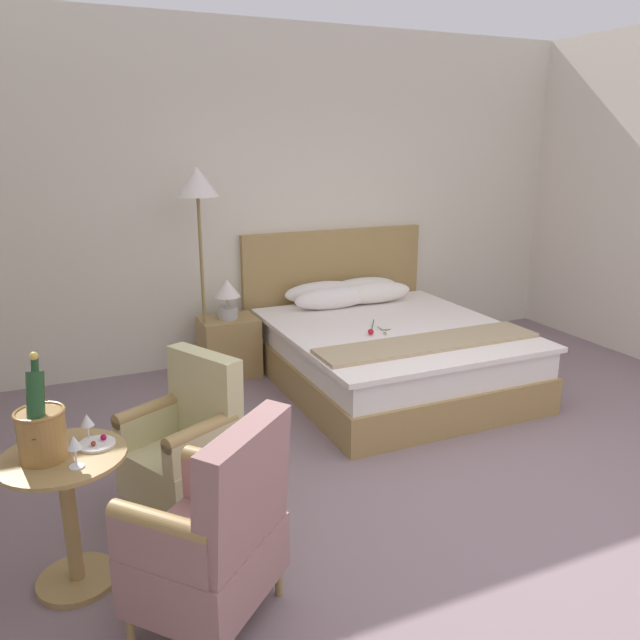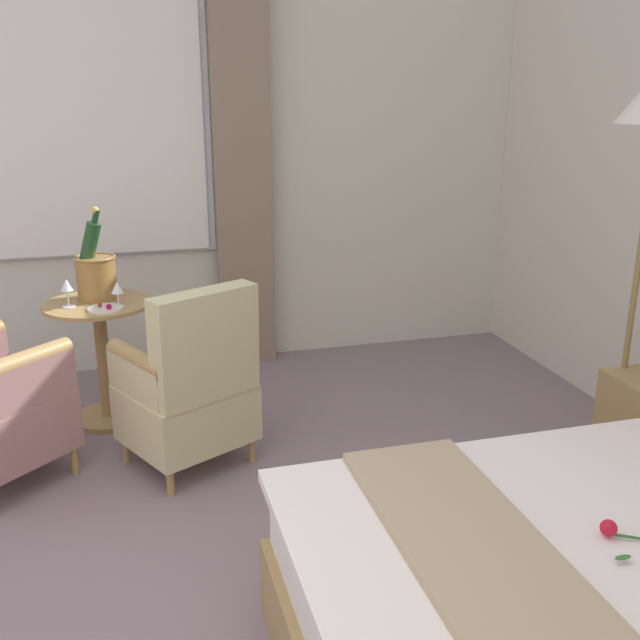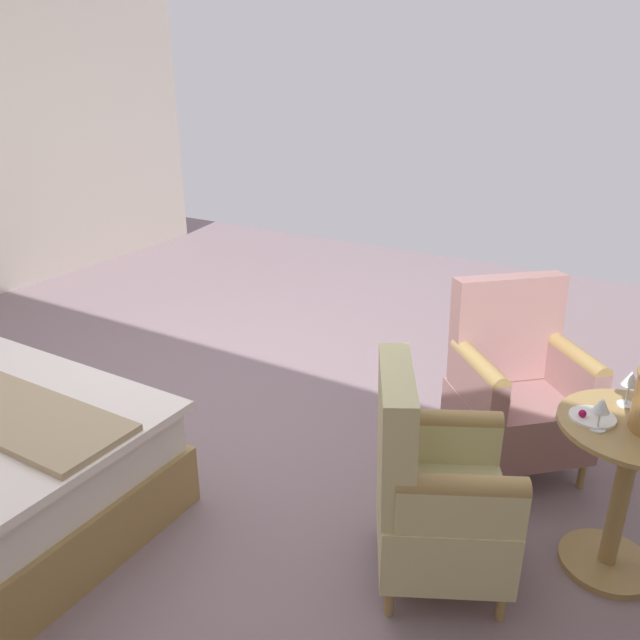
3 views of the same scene
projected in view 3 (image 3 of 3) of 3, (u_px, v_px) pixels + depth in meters
name	position (u px, v px, depth m)	size (l,w,h in m)	color
ground_plane	(222.00, 406.00, 3.82)	(7.54, 7.54, 0.00)	gray
side_table_round	(622.00, 488.00, 2.46)	(0.57, 0.57, 0.68)	#A3824C
wine_glass_near_bucket	(630.00, 381.00, 2.44)	(0.07, 0.07, 0.15)	white
wine_glass_near_edge	(601.00, 407.00, 2.28)	(0.06, 0.06, 0.14)	white
snack_plate	(592.00, 417.00, 2.38)	(0.17, 0.17, 0.04)	white
armchair_by_window	(432.00, 490.00, 2.43)	(0.70, 0.71, 0.92)	#A3824C
armchair_facing_bed	(515.00, 389.00, 3.12)	(0.80, 0.79, 0.98)	#A3824C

